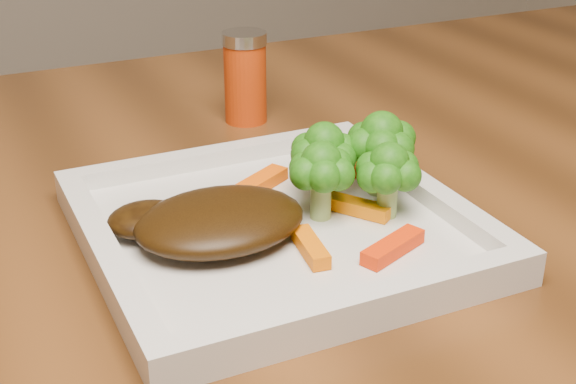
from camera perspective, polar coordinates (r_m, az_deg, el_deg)
name	(u,v)px	position (r m, az deg, el deg)	size (l,w,h in m)	color
plate	(276,232)	(0.59, -0.87, -2.87)	(0.27, 0.27, 0.01)	silver
steak	(220,221)	(0.57, -4.86, -2.05)	(0.12, 0.10, 0.03)	#331F07
broccoli_0	(324,157)	(0.62, 2.57, 2.50)	(0.06, 0.06, 0.07)	#186510
broccoli_1	(380,155)	(0.63, 6.59, 2.64)	(0.06, 0.06, 0.06)	#1C6510
broccoli_2	(388,180)	(0.60, 7.14, 0.87)	(0.05, 0.05, 0.06)	#116913
broccoli_3	(321,180)	(0.59, 2.36, 0.88)	(0.06, 0.06, 0.06)	#3D7914
carrot_0	(393,247)	(0.56, 7.47, -3.90)	(0.06, 0.01, 0.01)	#F32F03
carrot_2	(310,247)	(0.55, 1.61, -3.94)	(0.05, 0.01, 0.01)	orange
carrot_3	(356,169)	(0.67, 4.82, 1.63)	(0.05, 0.01, 0.01)	#F01803
carrot_4	(259,183)	(0.64, -2.09, 0.62)	(0.06, 0.02, 0.01)	#FF5A04
carrot_5	(357,207)	(0.61, 4.95, -1.07)	(0.05, 0.01, 0.01)	orange
spice_shaker	(245,78)	(0.81, -3.06, 8.13)	(0.04, 0.04, 0.09)	#BE360A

